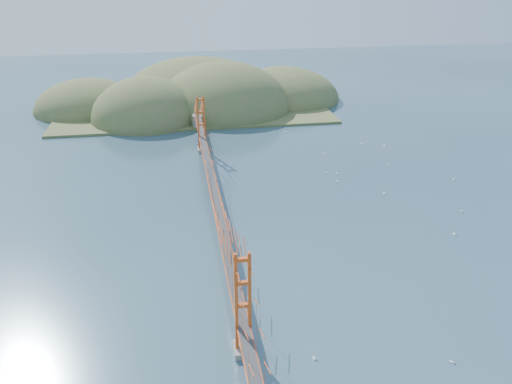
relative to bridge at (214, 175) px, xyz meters
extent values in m
plane|color=#2B4556|center=(0.00, -0.18, -7.01)|extent=(320.00, 320.00, 0.00)
cube|color=gray|center=(0.00, -30.18, -6.66)|extent=(2.00, 2.40, 0.70)
cube|color=gray|center=(0.00, 29.82, -6.66)|extent=(2.00, 2.40, 0.70)
cube|color=#B54014|center=(0.00, -0.18, -3.71)|extent=(1.40, 92.00, 0.16)
cube|color=#B54014|center=(0.00, -0.18, -3.91)|extent=(1.33, 92.00, 0.24)
cube|color=#38383A|center=(0.00, -0.18, -3.61)|extent=(1.19, 92.00, 0.03)
cube|color=gray|center=(0.00, 45.82, -5.36)|extent=(2.20, 2.60, 3.30)
cube|color=brown|center=(0.00, 63.82, -6.76)|extent=(70.00, 40.00, 0.60)
ellipsoid|color=brown|center=(-12.00, 55.82, -7.01)|extent=(28.00, 28.00, 21.00)
ellipsoid|color=brown|center=(8.00, 61.82, -7.01)|extent=(36.00, 36.00, 25.00)
ellipsoid|color=brown|center=(26.00, 69.82, -7.01)|extent=(32.00, 32.00, 18.00)
ellipsoid|color=brown|center=(-28.00, 67.82, -7.01)|extent=(28.00, 28.00, 16.00)
ellipsoid|color=brown|center=(2.00, 77.82, -7.01)|extent=(44.00, 44.00, 22.00)
cube|color=white|center=(38.85, 26.53, -6.94)|extent=(0.26, 0.64, 0.11)
cylinder|color=white|center=(38.85, 26.53, -6.60)|extent=(0.02, 0.02, 0.68)
cube|color=white|center=(20.06, 39.43, -6.94)|extent=(0.65, 0.38, 0.11)
cylinder|color=white|center=(20.06, 39.43, -6.60)|extent=(0.02, 0.02, 0.67)
cube|color=white|center=(23.97, 13.48, -6.94)|extent=(0.39, 0.64, 0.11)
cylinder|color=white|center=(23.97, 13.48, -6.61)|extent=(0.02, 0.02, 0.66)
cube|color=white|center=(29.14, 3.59, -6.95)|extent=(0.51, 0.53, 0.10)
cylinder|color=white|center=(29.14, 3.59, -6.65)|extent=(0.02, 0.02, 0.60)
cube|color=white|center=(22.01, 14.04, -6.95)|extent=(0.51, 0.48, 0.10)
cylinder|color=white|center=(22.01, 14.04, -6.66)|extent=(0.02, 0.02, 0.57)
cube|color=white|center=(24.70, 23.90, -6.95)|extent=(0.54, 0.22, 0.10)
cylinder|color=white|center=(24.70, 23.90, -6.66)|extent=(0.02, 0.02, 0.58)
cube|color=white|center=(33.69, -11.46, -6.94)|extent=(0.22, 0.60, 0.11)
cylinder|color=white|center=(33.69, -11.46, -6.62)|extent=(0.02, 0.02, 0.64)
cube|color=white|center=(34.41, 28.63, -6.95)|extent=(0.57, 0.23, 0.10)
cylinder|color=white|center=(34.41, 28.63, -6.65)|extent=(0.02, 0.02, 0.60)
cube|color=white|center=(35.10, 16.12, -6.95)|extent=(0.49, 0.46, 0.09)
cylinder|color=white|center=(35.10, 16.12, -6.68)|extent=(0.01, 0.01, 0.55)
cube|color=white|center=(20.14, -35.07, -6.96)|extent=(0.44, 0.44, 0.09)
cylinder|color=white|center=(20.14, -35.07, -6.70)|extent=(0.01, 0.01, 0.51)
cube|color=white|center=(6.81, -32.29, -6.95)|extent=(0.25, 0.55, 0.10)
cylinder|color=white|center=(6.81, -32.29, -6.66)|extent=(0.02, 0.02, 0.58)
cube|color=white|center=(44.10, 7.24, -6.95)|extent=(0.25, 0.51, 0.09)
cylinder|color=white|center=(44.10, 7.24, -6.69)|extent=(0.01, 0.01, 0.54)
cube|color=white|center=(38.60, -4.79, -6.95)|extent=(0.48, 0.54, 0.10)
cylinder|color=white|center=(38.60, -4.79, -6.65)|extent=(0.02, 0.02, 0.60)
cube|color=white|center=(22.79, 9.60, -6.95)|extent=(0.54, 0.19, 0.10)
cylinder|color=white|center=(22.79, 9.60, -6.65)|extent=(0.02, 0.02, 0.59)
camera|label=1|loc=(-5.22, -69.03, 28.95)|focal=35.00mm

